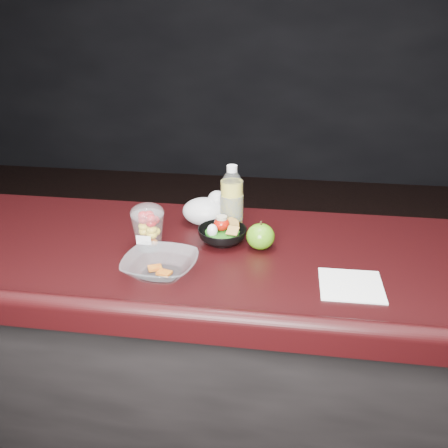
{
  "coord_description": "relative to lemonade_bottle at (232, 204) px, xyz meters",
  "views": [
    {
      "loc": [
        0.23,
        -0.97,
        1.69
      ],
      "look_at": [
        0.04,
        0.33,
        1.1
      ],
      "focal_mm": 40.0,
      "sensor_mm": 36.0,
      "label": 1
    }
  ],
  "objects": [
    {
      "name": "takeout_bowl",
      "position": [
        -0.15,
        -0.3,
        -0.07
      ],
      "size": [
        0.21,
        0.21,
        0.05
      ],
      "rotation": [
        0.0,
        0.0,
        -0.06
      ],
      "color": "silver",
      "rests_on": "counter"
    },
    {
      "name": "paper_napkin",
      "position": [
        0.35,
        -0.29,
        -0.09
      ],
      "size": [
        0.16,
        0.16,
        0.0
      ],
      "primitive_type": "cube",
      "rotation": [
        0.0,
        0.0,
        0.02
      ],
      "color": "white",
      "rests_on": "counter"
    },
    {
      "name": "green_apple",
      "position": [
        0.1,
        -0.11,
        -0.05
      ],
      "size": [
        0.08,
        0.08,
        0.09
      ],
      "color": "#467E0E",
      "rests_on": "counter"
    },
    {
      "name": "fruit_cup",
      "position": [
        -0.23,
        -0.15,
        -0.02
      ],
      "size": [
        0.1,
        0.1,
        0.14
      ],
      "color": "white",
      "rests_on": "counter"
    },
    {
      "name": "plastic_bag",
      "position": [
        -0.09,
        0.05,
        -0.04
      ],
      "size": [
        0.15,
        0.12,
        0.11
      ],
      "color": "silver",
      "rests_on": "counter"
    },
    {
      "name": "counter",
      "position": [
        -0.04,
        -0.15,
        -0.6
      ],
      "size": [
        4.06,
        0.71,
        1.02
      ],
      "color": "black",
      "rests_on": "ground"
    },
    {
      "name": "snack_bowl",
      "position": [
        -0.02,
        -0.09,
        -0.06
      ],
      "size": [
        0.15,
        0.15,
        0.08
      ],
      "rotation": [
        0.0,
        0.0,
        -0.04
      ],
      "color": "black",
      "rests_on": "counter"
    },
    {
      "name": "lemonade_bottle",
      "position": [
        0.0,
        0.0,
        0.0
      ],
      "size": [
        0.07,
        0.07,
        0.22
      ],
      "color": "gold",
      "rests_on": "counter"
    }
  ]
}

